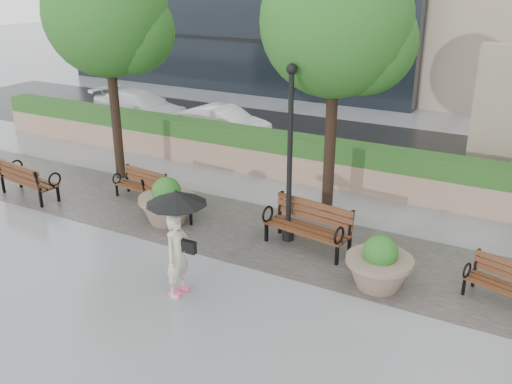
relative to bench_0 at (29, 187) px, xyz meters
The scene contains 17 objects.
ground 6.17m from the bench_0, 18.92° to the right, with size 100.00×100.00×0.00m, color gray.
cobble_strip 5.92m from the bench_0, ahead, with size 28.00×3.20×0.01m, color #383330.
hedge_wall 7.69m from the bench_0, 40.65° to the left, with size 24.00×0.80×1.35m.
asphalt_street 10.73m from the bench_0, 57.09° to the left, with size 40.00×7.00×0.00m, color black.
bench_0 is the anchor object (origin of this frame).
bench_1 3.15m from the bench_0, 25.73° to the left, with size 1.58×0.76×0.82m.
bench_2 4.29m from the bench_0, ahead, with size 1.73×1.23×0.87m.
bench_3 8.13m from the bench_0, ahead, with size 2.08×1.08×1.07m.
bench_4 12.39m from the bench_0, ahead, with size 1.65×1.02×0.83m.
planter_left 4.45m from the bench_0, ahead, with size 1.43×1.43×1.20m.
planter_right 10.04m from the bench_0, ahead, with size 1.35×1.35×1.13m.
lamppost 7.74m from the bench_0, ahead, with size 0.28×0.28×4.14m.
tree_0 5.24m from the bench_0, 63.32° to the left, with size 3.56×3.48×6.57m.
tree_1 9.55m from the bench_0, 19.15° to the left, with size 3.57×3.49×6.63m.
car_left 8.38m from the bench_0, 107.67° to the left, with size 1.85×4.55×1.32m, color white.
car_right 7.89m from the bench_0, 78.01° to the left, with size 1.28×3.68×1.21m, color white.
pedestrian 7.07m from the bench_0, 17.49° to the right, with size 1.17×1.17×2.15m.
Camera 1 is at (6.88, -7.97, 6.01)m, focal length 40.00 mm.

